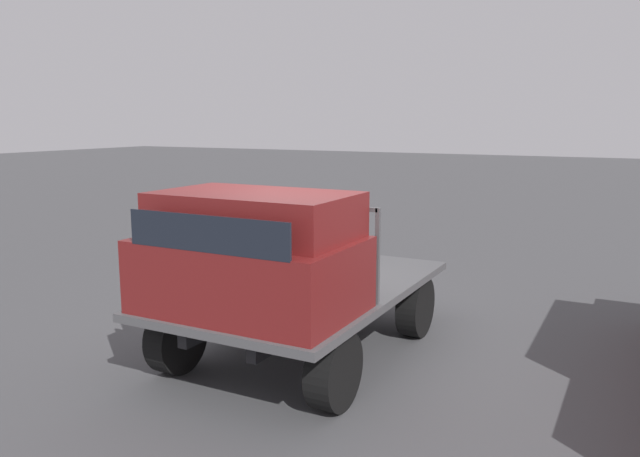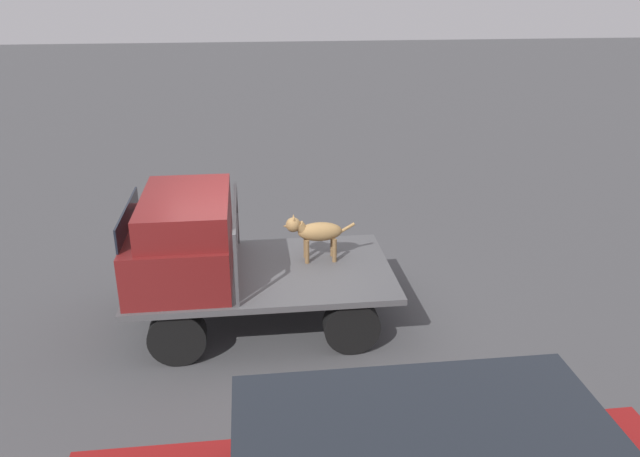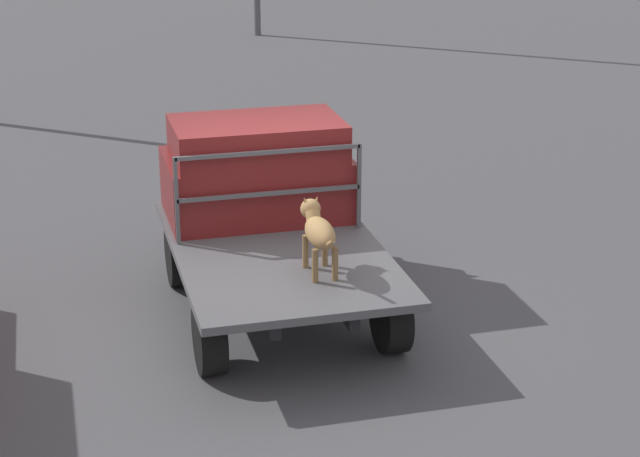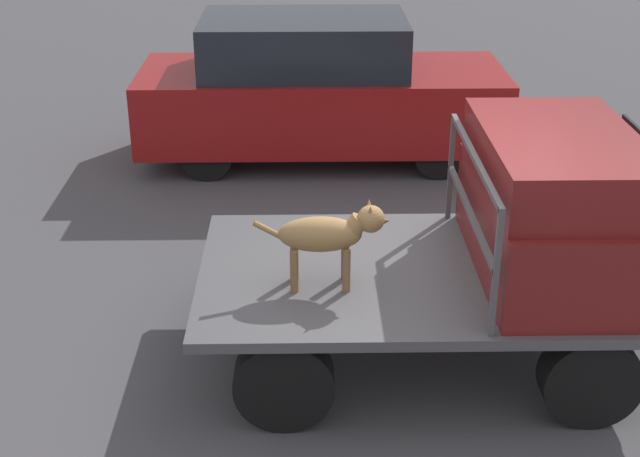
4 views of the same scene
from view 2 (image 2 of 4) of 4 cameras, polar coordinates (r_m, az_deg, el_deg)
name	(u,v)px [view 2 (image 2 of 4)]	position (r m, az deg, el deg)	size (l,w,h in m)	color
ground_plane	(264,320)	(8.64, -5.12, -8.31)	(80.00, 80.00, 0.00)	#474749
flatbed_truck	(263,284)	(8.38, -5.25, -5.04)	(3.41, 2.06, 0.76)	black
truck_cab	(183,238)	(8.13, -12.44, -0.85)	(1.27, 1.94, 1.07)	maroon
truck_headboard	(236,228)	(8.05, -7.70, 0.01)	(0.04, 1.94, 0.92)	#4C4C4F
dog	(315,232)	(8.38, -0.50, -0.30)	(0.98, 0.26, 0.66)	brown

